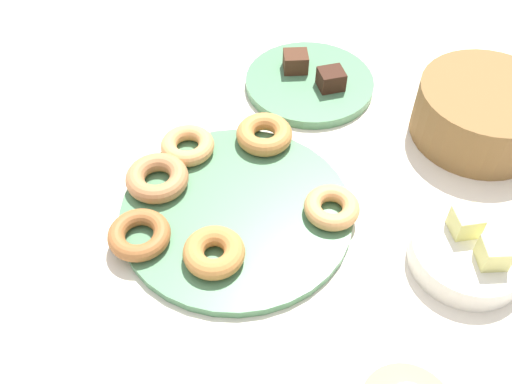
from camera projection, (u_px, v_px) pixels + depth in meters
ground_plane at (237, 215)px, 0.86m from camera, size 2.40×2.40×0.00m
donut_plate at (236, 212)px, 0.85m from camera, size 0.34×0.34×0.01m
donut_0 at (188, 145)px, 0.92m from camera, size 0.12×0.12×0.03m
donut_1 at (157, 178)px, 0.87m from camera, size 0.11×0.11×0.03m
donut_2 at (214, 252)px, 0.78m from camera, size 0.11×0.11×0.03m
donut_3 at (332, 208)px, 0.83m from camera, size 0.09×0.09×0.03m
donut_4 at (264, 134)px, 0.93m from camera, size 0.13×0.13×0.03m
donut_5 at (139, 235)px, 0.80m from camera, size 0.12×0.12×0.02m
cake_plate at (309, 83)px, 1.05m from camera, size 0.23×0.23×0.02m
brownie_near at (296, 62)px, 1.05m from camera, size 0.05×0.05×0.03m
brownie_far at (331, 79)px, 1.02m from camera, size 0.04×0.04×0.03m
basket at (483, 113)px, 0.94m from camera, size 0.31×0.31×0.09m
fruit_bowl at (468, 254)px, 0.79m from camera, size 0.16×0.16×0.04m
melon_chunk_left at (466, 222)px, 0.78m from camera, size 0.04×0.04×0.04m
melon_chunk_right at (494, 253)px, 0.75m from camera, size 0.04×0.04×0.04m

